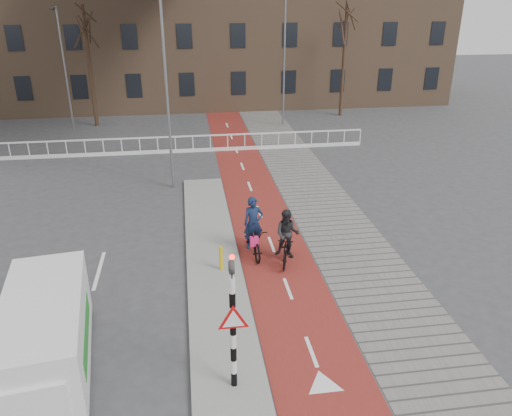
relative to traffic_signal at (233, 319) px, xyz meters
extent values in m
plane|color=#38383A|center=(0.60, 2.02, -1.99)|extent=(120.00, 120.00, 0.00)
cube|color=maroon|center=(2.10, 12.02, -1.98)|extent=(2.50, 60.00, 0.01)
cube|color=slate|center=(4.90, 12.02, -1.98)|extent=(3.00, 60.00, 0.01)
cube|color=gray|center=(-0.10, 6.02, -1.93)|extent=(1.80, 16.00, 0.12)
cylinder|color=black|center=(0.00, 0.02, -0.43)|extent=(0.14, 0.14, 2.88)
imported|color=black|center=(0.00, 0.02, 1.41)|extent=(0.13, 0.16, 0.80)
cylinder|color=#FF0C05|center=(0.00, -0.12, 1.59)|extent=(0.11, 0.02, 0.11)
cylinder|color=gold|center=(0.13, 5.31, -1.45)|extent=(0.12, 0.12, 0.84)
imported|color=black|center=(1.35, 6.44, -1.44)|extent=(0.90, 2.12, 1.08)
imported|color=#122141|center=(1.35, 6.44, -0.80)|extent=(0.73, 0.51, 1.89)
cube|color=#EA216B|center=(1.30, 5.90, -1.22)|extent=(0.29, 0.20, 0.33)
imported|color=black|center=(2.38, 5.66, -1.44)|extent=(1.05, 1.86, 1.08)
imported|color=black|center=(2.38, 5.66, -0.90)|extent=(0.98, 0.87, 1.69)
cube|color=silver|center=(-4.36, 1.39, -0.95)|extent=(2.41, 4.74, 1.82)
cube|color=#1B7D23|center=(-5.28, 1.39, -1.05)|extent=(0.41, 2.88, 0.55)
cube|color=#1B7D23|center=(-3.44, 1.39, -1.05)|extent=(0.41, 2.88, 0.55)
cube|color=black|center=(-4.36, -0.53, -0.55)|extent=(1.63, 0.27, 0.90)
cylinder|color=black|center=(-4.92, -0.25, -1.67)|extent=(0.31, 0.66, 0.64)
cylinder|color=black|center=(-3.39, -0.04, -1.67)|extent=(0.31, 0.66, 0.64)
cylinder|color=black|center=(-5.33, 2.81, -1.67)|extent=(0.31, 0.66, 0.64)
cylinder|color=black|center=(-3.80, 3.02, -1.67)|extent=(0.31, 0.66, 0.64)
cube|color=silver|center=(-4.40, 19.02, -1.04)|extent=(28.00, 0.08, 0.08)
cube|color=silver|center=(-4.40, 19.02, -1.89)|extent=(28.00, 0.10, 0.20)
cube|color=#7F6047|center=(-2.40, 34.02, 4.01)|extent=(46.00, 10.00, 12.00)
cylinder|color=black|center=(-6.82, 26.21, 1.92)|extent=(0.28, 0.28, 7.82)
cylinder|color=black|center=(10.78, 26.87, 1.92)|extent=(0.24, 0.24, 7.81)
cylinder|color=slate|center=(-1.50, 13.43, 2.41)|extent=(0.12, 0.12, 8.80)
cylinder|color=slate|center=(-8.27, 25.62, 1.86)|extent=(0.12, 0.12, 7.71)
cylinder|color=slate|center=(5.93, 24.42, 2.49)|extent=(0.12, 0.12, 8.95)
camera|label=1|loc=(-0.79, -8.96, 6.52)|focal=35.00mm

